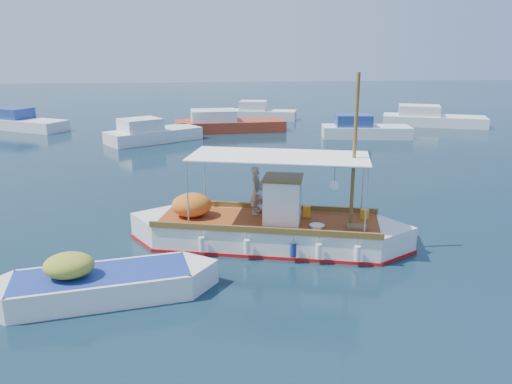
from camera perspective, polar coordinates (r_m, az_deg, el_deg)
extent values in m
plane|color=black|center=(15.83, 3.36, -6.22)|extent=(160.00, 160.00, 0.00)
cube|color=white|center=(15.83, 1.36, -4.95)|extent=(7.18, 4.02, 1.00)
cube|color=white|center=(16.59, -10.42, -4.22)|extent=(2.19, 2.19, 1.00)
cube|color=white|center=(15.79, 13.78, -5.49)|extent=(2.19, 2.19, 1.00)
cube|color=#B01211|center=(15.94, 1.36, -5.96)|extent=(7.28, 4.12, 0.16)
cube|color=#8E3A16|center=(15.67, 1.37, -3.31)|extent=(7.13, 3.85, 0.05)
cube|color=brown|center=(16.71, 1.89, -1.66)|extent=(6.68, 1.95, 0.18)
cube|color=brown|center=(14.56, 0.78, -4.38)|extent=(6.68, 1.95, 0.18)
cube|color=white|center=(15.40, 3.07, -0.93)|extent=(1.37, 1.43, 1.36)
cube|color=brown|center=(15.21, 3.11, 1.62)|extent=(1.48, 1.54, 0.05)
cylinder|color=slate|center=(15.11, 0.74, -0.16)|extent=(0.31, 0.49, 0.45)
cylinder|color=slate|center=(15.67, 1.04, 0.42)|extent=(0.31, 0.49, 0.45)
cylinder|color=slate|center=(15.53, 0.89, -1.64)|extent=(0.31, 0.49, 0.45)
cylinder|color=brown|center=(14.95, 11.18, 4.56)|extent=(0.13, 0.13, 4.54)
cylinder|color=brown|center=(15.02, 8.33, 3.32)|extent=(1.60, 0.51, 0.07)
cylinder|color=silver|center=(16.73, -5.89, 1.60)|extent=(0.05, 0.05, 2.04)
cylinder|color=silver|center=(14.87, -7.82, -0.31)|extent=(0.05, 0.05, 2.04)
cylinder|color=silver|center=(16.23, 12.10, 0.87)|extent=(0.05, 0.05, 2.04)
cylinder|color=silver|center=(14.31, 12.49, -1.21)|extent=(0.05, 0.05, 2.04)
cube|color=white|center=(15.07, 2.63, 4.12)|extent=(5.75, 3.54, 0.04)
ellipsoid|color=orange|center=(16.02, -7.35, -1.48)|extent=(1.52, 1.38, 0.76)
cube|color=orange|center=(15.97, 5.82, -2.24)|extent=(0.26, 0.22, 0.36)
cylinder|color=orange|center=(16.13, 12.31, -2.46)|extent=(0.34, 0.34, 0.31)
cube|color=brown|center=(15.21, 11.46, -3.96)|extent=(0.68, 0.55, 0.11)
cylinder|color=#B2B2B2|center=(15.06, 6.98, -3.95)|extent=(0.56, 0.56, 0.11)
cylinder|color=white|center=(14.19, 8.93, 0.77)|extent=(0.27, 0.10, 0.27)
cylinder|color=white|center=(14.97, -6.23, -5.94)|extent=(0.22, 0.22, 0.44)
cylinder|color=navy|center=(14.54, 4.28, -6.58)|extent=(0.22, 0.22, 0.44)
cylinder|color=white|center=(14.53, 11.49, -6.90)|extent=(0.22, 0.22, 0.44)
imported|color=#ADA68F|center=(16.04, 0.03, 0.19)|extent=(0.58, 0.67, 1.56)
cube|color=white|center=(13.26, -17.07, -10.48)|extent=(4.45, 2.33, 0.83)
cube|color=white|center=(13.51, -26.24, -11.00)|extent=(1.63, 1.63, 0.83)
cube|color=white|center=(13.34, -7.83, -9.70)|extent=(1.63, 1.63, 0.83)
cube|color=navy|center=(13.09, -17.22, -8.93)|extent=(4.42, 2.15, 0.05)
ellipsoid|color=#A7A82F|center=(13.01, -20.60, -7.86)|extent=(1.36, 1.18, 0.61)
cube|color=silver|center=(34.29, -11.57, 6.20)|extent=(6.52, 5.27, 1.00)
cube|color=silver|center=(33.75, -13.07, 7.51)|extent=(3.17, 3.03, 0.80)
cube|color=#A4331B|center=(37.96, -3.01, 7.44)|extent=(8.28, 3.21, 1.00)
cube|color=silver|center=(37.71, -4.90, 8.72)|extent=(3.38, 2.54, 0.80)
cube|color=silver|center=(35.91, 12.45, 6.59)|extent=(6.31, 3.14, 1.00)
cube|color=navy|center=(35.64, 11.09, 8.06)|extent=(2.68, 2.23, 0.80)
cube|color=silver|center=(42.98, 19.63, 7.55)|extent=(8.28, 5.34, 1.00)
cube|color=silver|center=(42.79, 18.16, 8.87)|extent=(3.75, 3.22, 0.80)
cube|color=silver|center=(42.56, -25.05, 6.90)|extent=(7.46, 5.84, 1.00)
cube|color=navy|center=(43.30, -26.15, 8.11)|extent=(3.53, 3.21, 0.80)
cube|color=silver|center=(44.15, 0.80, 8.68)|extent=(6.04, 3.49, 1.00)
cube|color=silver|center=(44.17, -0.31, 9.86)|extent=(2.66, 2.26, 0.80)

